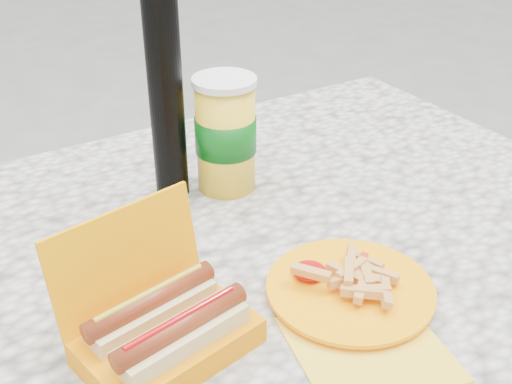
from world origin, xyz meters
TOP-DOWN VIEW (x-y plane):
  - picnic_table at (0.00, 0.00)m, footprint 1.20×0.80m
  - hotdog_box at (-0.15, -0.15)m, footprint 0.20×0.17m
  - fries_plate at (0.07, -0.19)m, footprint 0.24×0.28m
  - soda_cup at (0.08, 0.13)m, footprint 0.10×0.10m

SIDE VIEW (x-z plane):
  - picnic_table at x=0.00m, z-range 0.27..1.02m
  - fries_plate at x=0.07m, z-range 0.74..0.78m
  - hotdog_box at x=-0.15m, z-range 0.71..0.86m
  - soda_cup at x=0.08m, z-range 0.75..0.93m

